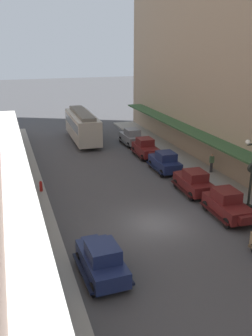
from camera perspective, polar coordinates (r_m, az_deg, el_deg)
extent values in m
plane|color=#424244|center=(24.22, 4.49, -8.40)|extent=(200.00, 200.00, 0.00)
cube|color=#99968E|center=(22.66, -13.63, -10.73)|extent=(3.00, 60.00, 0.15)
cube|color=white|center=(21.38, -15.83, -4.05)|extent=(1.80, 54.00, 0.16)
cube|color=#591919|center=(37.52, 3.02, 2.81)|extent=(1.76, 3.92, 0.80)
cube|color=#591919|center=(37.55, 2.91, 4.02)|extent=(1.47, 1.72, 0.70)
cube|color=#8C9EA8|center=(37.55, 2.91, 4.02)|extent=(1.39, 1.69, 0.42)
cube|color=#591919|center=(35.60, 4.21, 1.99)|extent=(0.94, 0.37, 0.52)
cube|color=black|center=(37.94, 4.36, 2.46)|extent=(0.29, 3.51, 0.12)
cube|color=black|center=(37.30, 1.64, 2.22)|extent=(0.29, 3.51, 0.12)
cylinder|color=black|center=(36.70, 4.93, 1.75)|extent=(0.23, 0.68, 0.68)
cylinder|color=black|center=(36.14, 2.56, 1.53)|extent=(0.23, 0.68, 0.68)
cylinder|color=black|center=(39.13, 3.43, 2.87)|extent=(0.23, 0.68, 0.68)
cylinder|color=black|center=(38.61, 1.18, 2.68)|extent=(0.23, 0.68, 0.68)
cube|color=#591919|center=(25.51, 15.14, -5.72)|extent=(1.82, 3.95, 0.80)
cube|color=#591919|center=(25.41, 14.99, -3.96)|extent=(1.49, 1.74, 0.70)
cube|color=#8C9EA8|center=(25.41, 14.99, -3.96)|extent=(1.42, 1.71, 0.42)
cube|color=#591919|center=(23.89, 17.77, -7.59)|extent=(0.95, 0.39, 0.52)
cube|color=black|center=(26.13, 16.87, -6.07)|extent=(0.35, 3.52, 0.12)
cube|color=black|center=(25.19, 13.21, -6.69)|extent=(0.35, 3.52, 0.12)
cylinder|color=black|center=(25.08, 18.26, -7.50)|extent=(0.24, 0.69, 0.68)
cylinder|color=black|center=(24.24, 15.07, -8.10)|extent=(0.24, 0.69, 0.68)
cylinder|color=black|center=(27.13, 15.05, -5.14)|extent=(0.24, 0.69, 0.68)
cylinder|color=black|center=(26.36, 12.03, -5.61)|extent=(0.24, 0.69, 0.68)
cube|color=#19234C|center=(33.38, 5.91, 0.70)|extent=(1.77, 3.93, 0.80)
cube|color=#19234C|center=(32.94, 6.12, 1.81)|extent=(1.47, 1.73, 0.70)
cube|color=#8C9EA8|center=(32.94, 6.12, 1.81)|extent=(1.40, 1.69, 0.42)
cube|color=#19234C|center=(35.24, 4.58, 1.81)|extent=(0.94, 0.38, 0.52)
cube|color=black|center=(33.14, 4.38, 0.03)|extent=(0.31, 3.51, 0.12)
cube|color=black|center=(33.85, 7.37, 0.33)|extent=(0.31, 3.51, 0.12)
cylinder|color=black|center=(34.42, 3.77, 0.62)|extent=(0.23, 0.68, 0.68)
cylinder|color=black|center=(35.00, 6.24, 0.86)|extent=(0.23, 0.68, 0.68)
cylinder|color=black|center=(32.02, 5.50, -0.83)|extent=(0.23, 0.68, 0.68)
cylinder|color=black|center=(32.65, 8.12, -0.55)|extent=(0.23, 0.68, 0.68)
cube|color=#19234C|center=(18.95, -3.72, -14.16)|extent=(1.85, 3.96, 0.80)
cube|color=#19234C|center=(18.35, -3.54, -12.60)|extent=(1.50, 1.75, 0.70)
cube|color=#8C9EA8|center=(18.35, -3.54, -12.60)|extent=(1.43, 1.72, 0.42)
cube|color=#19234C|center=(20.69, -5.48, -11.00)|extent=(0.95, 0.40, 0.52)
cube|color=black|center=(18.93, -6.56, -15.46)|extent=(0.38, 3.52, 0.12)
cube|color=black|center=(19.37, -0.93, -14.45)|extent=(0.38, 3.52, 0.12)
cylinder|color=black|center=(20.12, -7.13, -13.50)|extent=(0.25, 0.69, 0.68)
cylinder|color=black|center=(20.47, -2.62, -12.74)|extent=(0.25, 0.69, 0.68)
cylinder|color=black|center=(17.92, -4.96, -17.93)|extent=(0.25, 0.69, 0.68)
cylinder|color=black|center=(18.32, 0.13, -16.94)|extent=(0.25, 0.69, 0.68)
cube|color=#591919|center=(28.96, 10.19, -2.36)|extent=(1.83, 3.96, 0.80)
cube|color=#591919|center=(28.50, 10.49, -1.13)|extent=(1.50, 1.75, 0.70)
cube|color=#8C9EA8|center=(28.50, 10.49, -1.13)|extent=(1.42, 1.71, 0.42)
cube|color=#591919|center=(30.74, 8.46, -0.91)|extent=(0.95, 0.39, 0.52)
cube|color=black|center=(28.69, 8.45, -3.16)|extent=(0.36, 3.52, 0.12)
cube|color=black|center=(29.49, 11.81, -2.74)|extent=(0.36, 3.52, 0.12)
cylinder|color=black|center=(29.92, 7.61, -2.35)|extent=(0.24, 0.69, 0.68)
cylinder|color=black|center=(30.59, 10.39, -2.02)|extent=(0.24, 0.69, 0.68)
cylinder|color=black|center=(27.64, 9.87, -4.29)|extent=(0.24, 0.69, 0.68)
cylinder|color=black|center=(28.35, 12.82, -3.89)|extent=(0.24, 0.69, 0.68)
cube|color=slate|center=(41.93, 0.85, 4.55)|extent=(1.76, 3.92, 0.80)
cube|color=slate|center=(41.53, 0.97, 5.47)|extent=(1.46, 1.72, 0.70)
cube|color=#8C9EA8|center=(41.53, 0.97, 5.47)|extent=(1.39, 1.69, 0.42)
cube|color=slate|center=(43.87, -0.10, 5.26)|extent=(0.94, 0.37, 0.52)
cube|color=#393A3D|center=(41.71, -0.39, 4.02)|extent=(0.29, 3.51, 0.12)
cube|color=#393A3D|center=(42.34, 2.06, 4.23)|extent=(0.29, 3.51, 0.12)
cylinder|color=black|center=(43.03, -0.79, 4.37)|extent=(0.23, 0.68, 0.68)
cylinder|color=black|center=(43.54, 1.23, 4.54)|extent=(0.23, 0.68, 0.68)
cylinder|color=black|center=(40.53, 0.42, 3.46)|extent=(0.23, 0.68, 0.68)
cylinder|color=black|center=(41.08, 2.55, 3.65)|extent=(0.23, 0.68, 0.68)
cube|color=#ADA899|center=(43.48, -6.64, 6.31)|extent=(2.74, 9.66, 2.70)
cube|color=#5F5C54|center=(43.18, -6.71, 8.29)|extent=(1.71, 8.67, 0.36)
cube|color=#8C9EA8|center=(43.39, -6.66, 6.92)|extent=(2.74, 8.89, 0.95)
cube|color=black|center=(46.60, -7.22, 5.17)|extent=(2.03, 1.25, 0.40)
cube|color=black|center=(41.10, -5.82, 3.38)|extent=(2.03, 1.25, 0.40)
cube|color=black|center=(26.52, 18.00, -5.86)|extent=(0.44, 0.44, 0.50)
cylinder|color=black|center=(25.66, 18.52, -1.07)|extent=(0.16, 0.16, 4.20)
sphere|color=white|center=(24.70, 18.03, 3.77)|extent=(0.32, 0.32, 0.32)
cylinder|color=black|center=(25.51, 18.64, -0.02)|extent=(0.64, 0.18, 0.64)
cylinder|color=silver|center=(25.58, 18.51, 0.05)|extent=(0.56, 0.02, 0.56)
cylinder|color=#B21E19|center=(29.29, -12.80, -2.80)|extent=(0.24, 0.24, 0.70)
sphere|color=#B21E19|center=(29.16, -12.85, -2.12)|extent=(0.20, 0.20, 0.20)
cylinder|color=#2D2D33|center=(33.54, 12.82, 0.11)|extent=(0.24, 0.24, 0.85)
cube|color=#4C724C|center=(33.32, 12.90, 1.26)|extent=(0.36, 0.22, 0.56)
sphere|color=tan|center=(33.21, 12.95, 1.92)|extent=(0.22, 0.22, 0.22)
cylinder|color=slate|center=(29.40, -15.18, -2.76)|extent=(0.24, 0.24, 0.85)
cube|color=#26262D|center=(29.16, -15.29, -1.47)|extent=(0.36, 0.22, 0.56)
sphere|color=beige|center=(29.02, -15.36, -0.73)|extent=(0.22, 0.22, 0.22)
cylinder|color=black|center=(28.99, -15.38, -0.51)|extent=(0.28, 0.28, 0.04)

